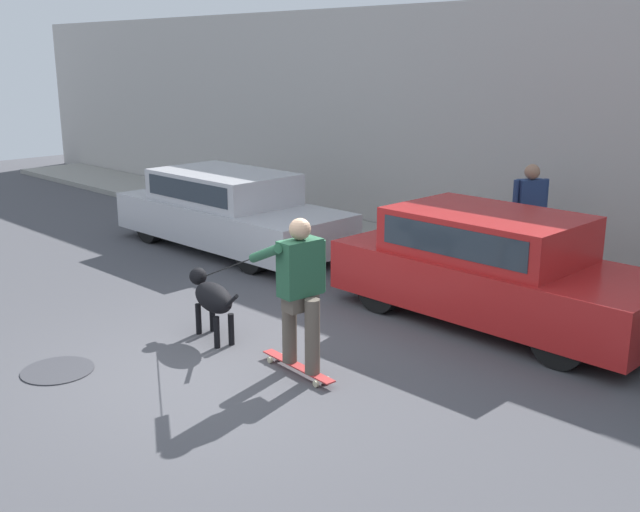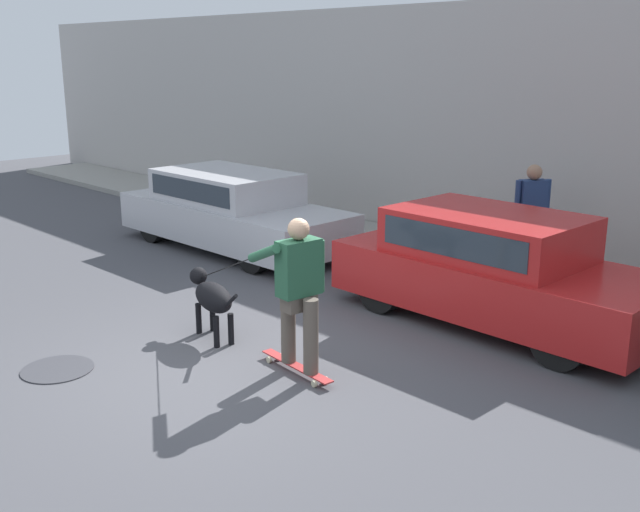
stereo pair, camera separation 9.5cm
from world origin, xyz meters
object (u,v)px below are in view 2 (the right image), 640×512
(parked_car_0, at_px, (232,211))
(dog, at_px, (212,297))
(pedestrian_with_bag, at_px, (532,215))
(skateboarder, at_px, (298,288))
(parked_car_1, at_px, (494,270))

(parked_car_0, relative_size, dog, 3.67)
(pedestrian_with_bag, bearing_deg, skateboarder, -57.50)
(parked_car_1, relative_size, dog, 3.37)
(parked_car_0, height_order, parked_car_1, parked_car_1)
(parked_car_0, height_order, dog, parked_car_0)
(parked_car_0, xyz_separation_m, dog, (3.23, -2.82, -0.14))
(parked_car_1, distance_m, pedestrian_with_bag, 1.91)
(parked_car_0, distance_m, skateboarder, 5.50)
(dog, bearing_deg, parked_car_1, -112.31)
(parked_car_0, xyz_separation_m, pedestrian_with_bag, (4.71, 1.80, 0.39))
(skateboarder, xyz_separation_m, pedestrian_with_bag, (-0.01, 4.61, 0.08))
(parked_car_0, height_order, pedestrian_with_bag, pedestrian_with_bag)
(parked_car_0, distance_m, parked_car_1, 5.25)
(dog, height_order, skateboarder, skateboarder)
(skateboarder, bearing_deg, pedestrian_with_bag, -84.20)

